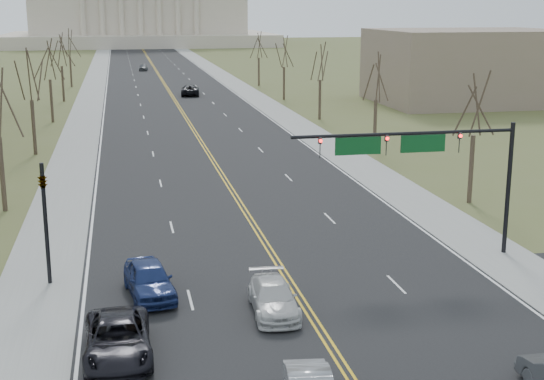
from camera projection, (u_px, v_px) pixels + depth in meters
name	position (u px, v px, depth m)	size (l,w,h in m)	color
road	(165.00, 84.00, 130.99)	(20.00, 380.00, 0.01)	black
cross_road	(318.00, 326.00, 31.93)	(120.00, 14.00, 0.01)	black
sidewalk_left	(94.00, 85.00, 128.68)	(4.00, 380.00, 0.03)	gray
sidewalk_right	(233.00, 83.00, 133.29)	(4.00, 380.00, 0.03)	gray
center_line	(165.00, 84.00, 130.98)	(0.42, 380.00, 0.01)	gold
edge_line_left	(107.00, 85.00, 129.10)	(0.15, 380.00, 0.01)	silver
edge_line_right	(221.00, 83.00, 132.87)	(0.15, 380.00, 0.01)	silver
capitol	(138.00, 3.00, 260.89)	(90.00, 60.00, 50.00)	#C0B2A0
signal_mast	(422.00, 153.00, 39.14)	(12.12, 0.44, 7.20)	black
signal_left	(45.00, 210.00, 35.99)	(0.32, 0.36, 6.00)	black
tree_r_0	(475.00, 108.00, 50.50)	(3.74, 3.74, 8.50)	#342A1E
tree_r_1	(376.00, 80.00, 69.55)	(3.74, 3.74, 8.50)	#342A1E
tree_l_1	(30.00, 78.00, 67.32)	(3.96, 3.96, 9.00)	#342A1E
tree_r_2	(320.00, 64.00, 88.60)	(3.74, 3.74, 8.50)	#342A1E
tree_l_2	(49.00, 62.00, 86.37)	(3.96, 3.96, 9.00)	#342A1E
tree_r_3	(284.00, 54.00, 107.65)	(3.74, 3.74, 8.50)	#342A1E
tree_l_3	(61.00, 52.00, 105.42)	(3.96, 3.96, 9.00)	#342A1E
tree_r_4	(259.00, 47.00, 126.70)	(3.74, 3.74, 8.50)	#342A1E
tree_l_4	(69.00, 45.00, 124.47)	(3.96, 3.96, 9.00)	#342A1E
bldg_right_mass	(468.00, 66.00, 105.10)	(25.00, 20.00, 10.00)	#796956
car_sb_outer_lead	(118.00, 339.00, 28.89)	(2.51, 5.45, 1.52)	black
car_sb_inner_second	(273.00, 298.00, 33.20)	(1.92, 4.72, 1.37)	beige
car_sb_outer_second	(149.00, 279.00, 35.04)	(1.95, 4.84, 1.65)	navy
car_far_nb	(190.00, 90.00, 114.12)	(2.65, 5.75, 1.60)	black
car_far_sb	(143.00, 67.00, 157.95)	(1.69, 4.21, 1.44)	#505458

